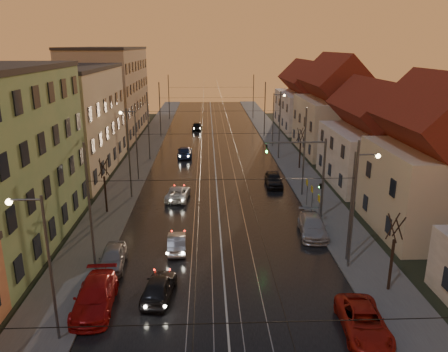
{
  "coord_description": "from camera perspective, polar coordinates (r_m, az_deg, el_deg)",
  "views": [
    {
      "loc": [
        -1.01,
        -17.59,
        14.76
      ],
      "look_at": [
        0.57,
        21.63,
        2.92
      ],
      "focal_mm": 35.0,
      "sensor_mm": 36.0,
      "label": 1
    }
  ],
  "objects": [
    {
      "name": "bare_tree_1",
      "position": [
        28.86,
        21.13,
        -9.61
      ],
      "size": [
        1.09,
        1.09,
        5.11
      ],
      "color": "black",
      "rests_on": "ground"
    },
    {
      "name": "tram_rail_2",
      "position": [
        59.47,
        -0.52,
        2.46
      ],
      "size": [
        0.06,
        120.0,
        0.03
      ],
      "primitive_type": "cube",
      "color": "gray",
      "rests_on": "road"
    },
    {
      "name": "road",
      "position": [
        59.46,
        -1.26,
        2.42
      ],
      "size": [
        16.0,
        120.0,
        0.04
      ],
      "primitive_type": "cube",
      "color": "black",
      "rests_on": "ground"
    },
    {
      "name": "house_right_2",
      "position": [
        50.05,
        18.89,
        4.21
      ],
      "size": [
        9.18,
        12.24,
        9.2
      ],
      "color": "#BBB8AD",
      "rests_on": "ground"
    },
    {
      "name": "catenary_pole_r_4",
      "position": [
        72.96,
        5.35,
        8.63
      ],
      "size": [
        0.16,
        0.16,
        9.0
      ],
      "primitive_type": "cylinder",
      "color": "#595B60",
      "rests_on": "ground"
    },
    {
      "name": "driving_car_4",
      "position": [
        79.27,
        -3.53,
        6.55
      ],
      "size": [
        1.9,
        4.29,
        1.44
      ],
      "primitive_type": "imported",
      "rotation": [
        0.0,
        0.0,
        3.09
      ],
      "color": "black",
      "rests_on": "ground"
    },
    {
      "name": "traffic_light_mast",
      "position": [
        38.09,
        11.46,
        0.96
      ],
      "size": [
        5.3,
        0.32,
        7.2
      ],
      "color": "#595B60",
      "rests_on": "ground"
    },
    {
      "name": "catenary_pole_l_1",
      "position": [
        29.49,
        -17.11,
        -4.36
      ],
      "size": [
        0.16,
        0.16,
        9.0
      ],
      "primitive_type": "cylinder",
      "color": "#595B60",
      "rests_on": "ground"
    },
    {
      "name": "house_right_1",
      "position": [
        38.38,
        25.77,
        1.04
      ],
      "size": [
        8.67,
        10.2,
        10.8
      ],
      "color": "beige",
      "rests_on": "ground"
    },
    {
      "name": "catenary_pole_l_5",
      "position": [
        90.49,
        -7.22,
        10.14
      ],
      "size": [
        0.16,
        0.16,
        9.0
      ],
      "primitive_type": "cylinder",
      "color": "#595B60",
      "rests_on": "ground"
    },
    {
      "name": "driving_car_2",
      "position": [
        43.57,
        -6.04,
        -2.25
      ],
      "size": [
        2.49,
        4.66,
        1.25
      ],
      "primitive_type": "imported",
      "rotation": [
        0.0,
        0.0,
        3.05
      ],
      "color": "#B6B6B6",
      "rests_on": "ground"
    },
    {
      "name": "catenary_pole_r_5",
      "position": [
        90.69,
        3.85,
        10.25
      ],
      "size": [
        0.16,
        0.16,
        9.0
      ],
      "primitive_type": "cylinder",
      "color": "#595B60",
      "rests_on": "ground"
    },
    {
      "name": "parked_left_2",
      "position": [
        27.25,
        -16.51,
        -14.88
      ],
      "size": [
        2.39,
        5.41,
        1.54
      ],
      "primitive_type": "imported",
      "rotation": [
        0.0,
        0.0,
        0.04
      ],
      "color": "#A21010",
      "rests_on": "ground"
    },
    {
      "name": "sidewalk_right",
      "position": [
        60.45,
        8.27,
        2.54
      ],
      "size": [
        4.0,
        120.0,
        0.15
      ],
      "primitive_type": "cube",
      "color": "#4C4C4C",
      "rests_on": "ground"
    },
    {
      "name": "catenary_pole_l_3",
      "position": [
        58.01,
        -9.85,
        6.35
      ],
      "size": [
        0.16,
        0.16,
        9.0
      ],
      "primitive_type": "cylinder",
      "color": "#595B60",
      "rests_on": "ground"
    },
    {
      "name": "catenary_pole_l_4",
      "position": [
        72.72,
        -8.37,
        8.49
      ],
      "size": [
        0.16,
        0.16,
        9.0
      ],
      "primitive_type": "cylinder",
      "color": "#595B60",
      "rests_on": "ground"
    },
    {
      "name": "street_lamp_1",
      "position": [
        31.0,
        16.89,
        -2.55
      ],
      "size": [
        1.75,
        0.32,
        8.0
      ],
      "color": "#595B60",
      "rests_on": "ground"
    },
    {
      "name": "parked_right_0",
      "position": [
        25.5,
        17.75,
        -17.65
      ],
      "size": [
        2.57,
        5.02,
        1.36
      ],
      "primitive_type": "imported",
      "rotation": [
        0.0,
        0.0,
        -0.07
      ],
      "color": "#AB1B11",
      "rests_on": "ground"
    },
    {
      "name": "catenary_pole_r_3",
      "position": [
        58.31,
        7.27,
        6.51
      ],
      "size": [
        0.16,
        0.16,
        9.0
      ],
      "primitive_type": "cylinder",
      "color": "#595B60",
      "rests_on": "ground"
    },
    {
      "name": "bare_tree_0",
      "position": [
        40.6,
        -15.27,
        -1.43
      ],
      "size": [
        1.09,
        1.09,
        5.11
      ],
      "color": "black",
      "rests_on": "ground"
    },
    {
      "name": "apartment_left_2",
      "position": [
        54.86,
        -19.9,
        6.6
      ],
      "size": [
        10.0,
        20.0,
        12.0
      ],
      "primitive_type": "cube",
      "color": "beige",
      "rests_on": "ground"
    },
    {
      "name": "house_right_3",
      "position": [
        63.84,
        14.25,
        8.21
      ],
      "size": [
        9.18,
        14.28,
        11.5
      ],
      "color": "beige",
      "rests_on": "ground"
    },
    {
      "name": "tram_rail_0",
      "position": [
        59.45,
        -3.38,
        2.43
      ],
      "size": [
        0.06,
        120.0,
        0.03
      ],
      "primitive_type": "cube",
      "color": "gray",
      "rests_on": "road"
    },
    {
      "name": "parked_right_1",
      "position": [
        36.15,
        11.47,
        -6.4
      ],
      "size": [
        2.54,
        5.26,
        1.48
      ],
      "primitive_type": "imported",
      "rotation": [
        0.0,
        0.0,
        -0.1
      ],
      "color": "#A9A9AE",
      "rests_on": "ground"
    },
    {
      "name": "parked_left_3",
      "position": [
        31.52,
        -14.35,
        -10.27
      ],
      "size": [
        1.89,
        4.24,
        1.42
      ],
      "primitive_type": "imported",
      "rotation": [
        0.0,
        0.0,
        0.05
      ],
      "color": "gray",
      "rests_on": "ground"
    },
    {
      "name": "tram_rail_3",
      "position": [
        59.53,
        0.86,
        2.48
      ],
      "size": [
        0.06,
        120.0,
        0.03
      ],
      "primitive_type": "cube",
      "color": "gray",
      "rests_on": "road"
    },
    {
      "name": "catenary_pole_r_2",
      "position": [
        43.9,
        10.42,
        2.98
      ],
      "size": [
        0.16,
        0.16,
        9.0
      ],
      "primitive_type": "cylinder",
      "color": "#595B60",
      "rests_on": "ground"
    },
    {
      "name": "street_lamp_2",
      "position": [
        49.27,
        -11.75,
        4.87
      ],
      "size": [
        1.75,
        0.32,
        8.0
      ],
      "color": "#595B60",
      "rests_on": "ground"
    },
    {
      "name": "apartment_left_3",
      "position": [
        77.76,
        -14.79,
        10.51
      ],
      "size": [
        10.0,
        24.0,
        14.0
      ],
      "primitive_type": "cube",
      "color": "tan",
      "rests_on": "ground"
    },
    {
      "name": "driving_car_3",
      "position": [
        59.99,
        -5.14,
        3.16
      ],
      "size": [
        2.08,
        4.89,
        1.41
      ],
      "primitive_type": "imported",
      "rotation": [
        0.0,
        0.0,
        3.17
      ],
      "color": "#172245",
      "rests_on": "ground"
    },
    {
      "name": "driving_car_0",
      "position": [
        27.52,
        -8.5,
        -14.13
      ],
      "size": [
        2.16,
        4.35,
        1.42
      ],
      "primitive_type": "imported",
      "rotation": [
        0.0,
        0.0,
        3.02
      ],
      "color": "black",
      "rests_on": "ground"
    },
    {
      "name": "driving_car_1",
      "position": [
        33.07,
        -6.2,
        -8.63
      ],
      "size": [
        1.52,
        3.86,
        1.25
      ],
      "primitive_type": "imported",
      "rotation": [
        0.0,
        0.0,
        3.19
      ],
      "color": "gray",
      "rests_on": "ground"
    },
    {
      "name": "sidewalk_left",
      "position": [
        60.11,
        -10.84,
        2.34
      ],
      "size": [
        4.0,
        120.0,
        0.15
      ],
      "primitive_type": "cube",
      "color": "#4C4C4C",
      "rests_on": "ground"
    },
    {
      "name": "parked_right_2",
      "position": [
        47.62,
        6.51,
        -0.44
      ],
      "size": [
        1.95,
        4.48,
        1.5
      ],
      "primitive_type": "imported",
      "rotation": [
        0.0,
        0.0,
        -0.04
      ],
      "color": "black",
      "rests_on": "ground"
    },
    {
      "name": "catenary_pole_r_1",
      "position": [
        30.08,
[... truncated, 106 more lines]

